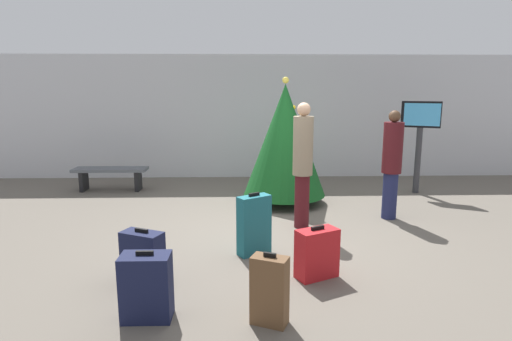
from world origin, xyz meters
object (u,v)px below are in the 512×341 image
traveller_1 (303,162)px  suitcase_4 (254,225)px  suitcase_0 (143,255)px  traveller_0 (392,162)px  holiday_tree (285,140)px  suitcase_3 (317,253)px  suitcase_2 (146,287)px  suitcase_1 (270,291)px  flight_info_kiosk (420,131)px  waiting_bench (111,174)px

traveller_1 → suitcase_4: 1.44m
traveller_1 → suitcase_0: traveller_1 is taller
traveller_0 → suitcase_4: bearing=-147.2°
holiday_tree → suitcase_3: holiday_tree is taller
suitcase_2 → suitcase_3: 1.92m
suitcase_1 → suitcase_3: size_ratio=1.13×
traveller_1 → suitcase_1: bearing=-103.8°
holiday_tree → flight_info_kiosk: bearing=14.2°
flight_info_kiosk → suitcase_2: (-4.45, -4.70, -0.96)m
traveller_1 → suitcase_0: bearing=-139.4°
suitcase_0 → suitcase_4: (1.27, 0.69, 0.11)m
waiting_bench → suitcase_2: bearing=-69.7°
suitcase_1 → suitcase_3: bearing=57.9°
flight_info_kiosk → suitcase_3: flight_info_kiosk is taller
holiday_tree → traveller_0: (1.64, -0.99, -0.24)m
suitcase_0 → suitcase_2: 0.88m
traveller_0 → suitcase_0: 4.20m
traveller_1 → suitcase_2: (-1.80, -2.59, -0.71)m
traveller_1 → suitcase_3: bearing=-92.2°
suitcase_0 → holiday_tree: bearing=58.9°
flight_info_kiosk → holiday_tree: bearing=-165.8°
waiting_bench → suitcase_3: suitcase_3 is taller
waiting_bench → suitcase_2: suitcase_2 is taller
holiday_tree → flight_info_kiosk: 2.88m
suitcase_3 → traveller_0: bearing=54.0°
flight_info_kiosk → traveller_0: flight_info_kiosk is taller
suitcase_0 → suitcase_4: suitcase_4 is taller
holiday_tree → suitcase_1: holiday_tree is taller
traveller_0 → suitcase_3: (-1.58, -2.17, -0.66)m
waiting_bench → traveller_1: 4.49m
waiting_bench → traveller_1: bearing=-34.1°
holiday_tree → suitcase_2: size_ratio=3.47×
traveller_0 → suitcase_1: 3.86m
suitcase_1 → suitcase_4: bearing=93.3°
waiting_bench → traveller_0: 5.61m
holiday_tree → suitcase_4: holiday_tree is taller
traveller_0 → suitcase_3: size_ratio=2.92×
waiting_bench → holiday_tree: bearing=-17.0°
waiting_bench → suitcase_4: 4.58m
traveller_1 → suitcase_3: size_ratio=3.15×
holiday_tree → suitcase_3: 3.29m
flight_info_kiosk → suitcase_1: (-3.32, -4.82, -0.95)m
traveller_1 → traveller_0: bearing=15.3°
holiday_tree → traveller_1: bearing=-84.5°
traveller_0 → suitcase_0: traveller_0 is taller
traveller_0 → suitcase_2: traveller_0 is taller
suitcase_3 → suitcase_4: (-0.69, 0.71, 0.10)m
holiday_tree → traveller_0: 1.94m
flight_info_kiosk → traveller_1: (-2.65, -2.11, -0.25)m
suitcase_4 → suitcase_1: bearing=-86.7°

